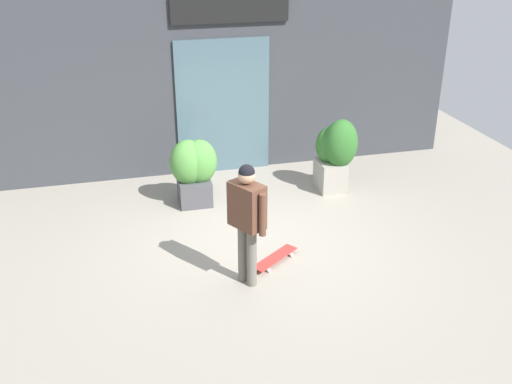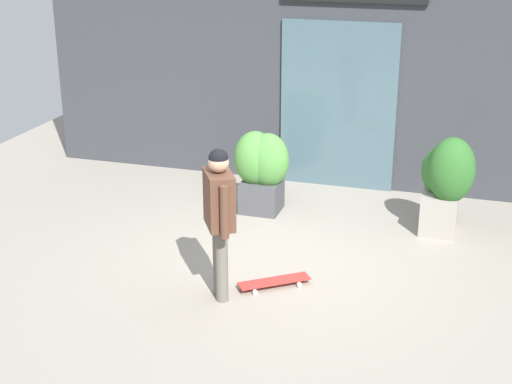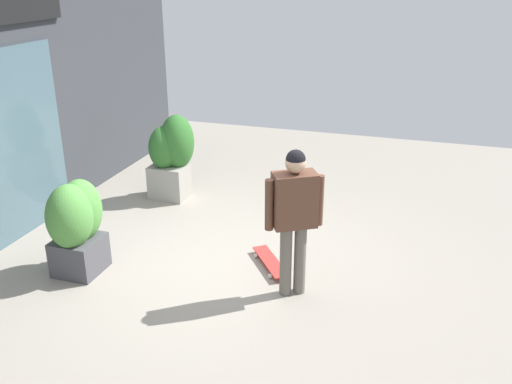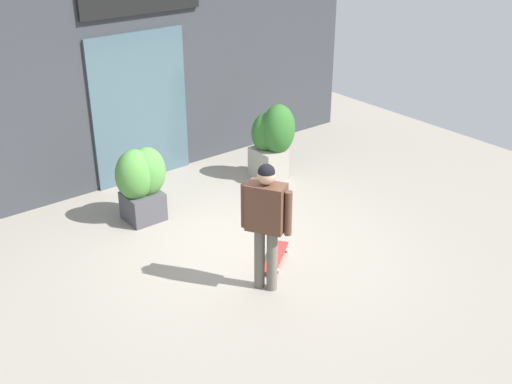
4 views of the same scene
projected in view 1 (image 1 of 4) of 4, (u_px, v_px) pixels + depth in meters
name	position (u px, v px, depth m)	size (l,w,h in m)	color
ground_plane	(258.00, 245.00, 8.63)	(12.00, 12.00, 0.00)	gray
building_facade	(216.00, 66.00, 10.48)	(8.94, 0.31, 3.90)	#383A3F
skateboarder	(247.00, 213.00, 7.34)	(0.45, 0.56, 1.65)	#666056
skateboard	(275.00, 258.00, 8.19)	(0.76, 0.63, 0.08)	red
planter_box_left	(335.00, 152.00, 10.09)	(0.66, 0.65, 1.30)	gray
planter_box_right	(194.00, 167.00, 9.63)	(0.76, 0.60, 1.12)	#47474C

